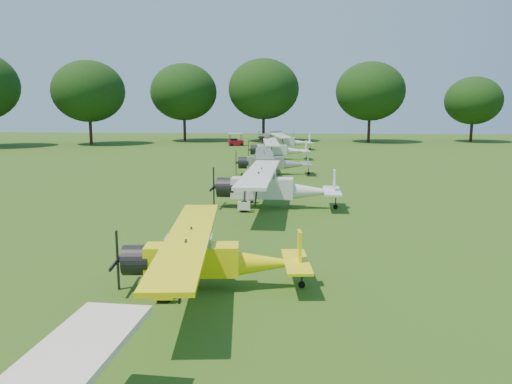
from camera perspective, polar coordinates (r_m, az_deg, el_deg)
ground at (r=23.46m, az=-2.70°, el=-4.00°), size 160.00×160.00×0.00m
tree_belt at (r=22.90m, az=6.44°, el=15.85°), size 137.36×130.27×14.52m
aircraft_2 at (r=15.50m, az=-5.67°, el=-7.14°), size 6.00×9.55×1.88m
aircraft_3 at (r=27.51m, az=1.81°, el=0.84°), size 7.13×11.32×2.24m
aircraft_4 at (r=40.99m, az=1.72°, el=3.60°), size 6.31×10.06×1.98m
aircraft_5 at (r=52.72m, az=2.36°, el=5.03°), size 6.51×10.38×2.04m
aircraft_6 at (r=64.27m, az=3.37°, el=5.90°), size 6.64×10.50×2.06m
aircraft_7 at (r=75.67m, az=2.26°, el=6.38°), size 5.76×9.11×1.79m
golf_cart at (r=71.07m, az=-2.36°, el=5.78°), size 2.30×1.76×1.75m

